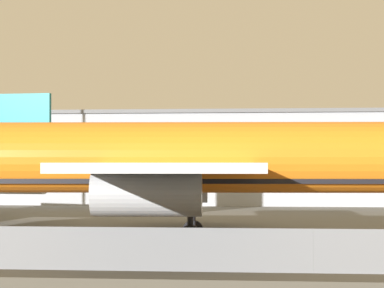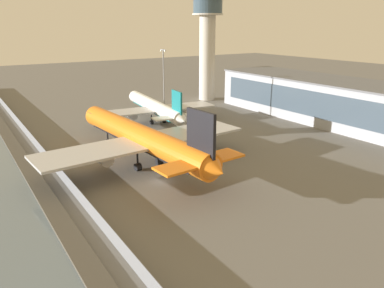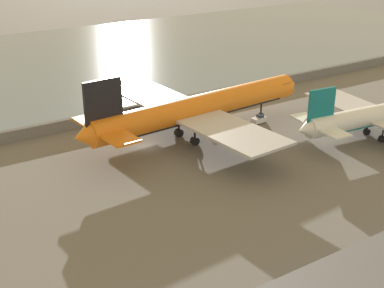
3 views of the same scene
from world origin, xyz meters
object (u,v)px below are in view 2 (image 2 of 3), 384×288
at_px(baggage_tug, 118,142).
at_px(apron_light_mast_apron_east, 164,81).
at_px(passenger_jet_white_teal, 155,107).
at_px(cargo_jet_orange, 142,138).
at_px(control_tower, 207,40).
at_px(ops_van, 151,108).

distance_m(baggage_tug, apron_light_mast_apron_east, 31.26).
bearing_deg(passenger_jet_white_teal, cargo_jet_orange, -31.90).
bearing_deg(control_tower, apron_light_mast_apron_east, -56.86).
distance_m(control_tower, apron_light_mast_apron_east, 37.75).
relative_size(ops_van, control_tower, 0.13).
height_order(cargo_jet_orange, baggage_tug, cargo_jet_orange).
xyz_separation_m(baggage_tug, apron_light_mast_apron_east, (-17.80, 23.07, 11.32)).
bearing_deg(apron_light_mast_apron_east, control_tower, 123.14).
bearing_deg(ops_van, control_tower, 104.15).
relative_size(baggage_tug, ops_van, 0.64).
bearing_deg(baggage_tug, passenger_jet_white_teal, 130.22).
height_order(baggage_tug, control_tower, control_tower).
distance_m(baggage_tug, ops_van, 38.90).
distance_m(cargo_jet_orange, passenger_jet_white_teal, 36.68).
xyz_separation_m(passenger_jet_white_teal, control_tower, (-21.61, 34.46, 18.59)).
bearing_deg(apron_light_mast_apron_east, passenger_jet_white_teal, -66.01).
height_order(control_tower, apron_light_mast_apron_east, control_tower).
relative_size(baggage_tug, control_tower, 0.08).
relative_size(passenger_jet_white_teal, apron_light_mast_apron_east, 1.98).
height_order(passenger_jet_white_teal, baggage_tug, passenger_jet_white_teal).
bearing_deg(cargo_jet_orange, passenger_jet_white_teal, 148.10).
distance_m(cargo_jet_orange, apron_light_mast_apron_east, 41.06).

